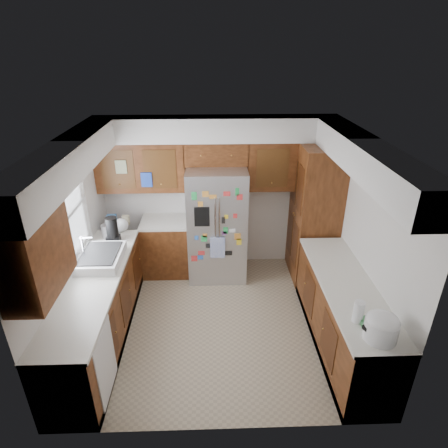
% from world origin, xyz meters
% --- Properties ---
extents(floor, '(3.60, 3.60, 0.00)m').
position_xyz_m(floor, '(0.00, 0.00, 0.00)').
color(floor, tan).
rests_on(floor, ground).
extents(room_shell, '(3.64, 3.24, 2.52)m').
position_xyz_m(room_shell, '(-0.11, 0.36, 1.82)').
color(room_shell, silver).
rests_on(room_shell, ground).
extents(left_counter_run, '(1.36, 3.20, 0.92)m').
position_xyz_m(left_counter_run, '(-1.36, 0.03, 0.43)').
color(left_counter_run, '#3A1D0B').
rests_on(left_counter_run, ground).
extents(right_counter_run, '(0.63, 2.25, 0.92)m').
position_xyz_m(right_counter_run, '(1.50, -0.47, 0.42)').
color(right_counter_run, '#3A1D0B').
rests_on(right_counter_run, ground).
extents(pantry, '(0.60, 0.90, 2.15)m').
position_xyz_m(pantry, '(1.50, 1.15, 1.07)').
color(pantry, '#3A1D0B').
rests_on(pantry, ground).
extents(fridge, '(0.90, 0.79, 1.80)m').
position_xyz_m(fridge, '(-0.00, 1.20, 0.90)').
color(fridge, '#A3A3A8').
rests_on(fridge, ground).
extents(bridge_cabinet, '(0.96, 0.34, 0.35)m').
position_xyz_m(bridge_cabinet, '(0.00, 1.43, 1.98)').
color(bridge_cabinet, '#3A1D0B').
rests_on(bridge_cabinet, fridge).
extents(fridge_top_items, '(0.84, 0.31, 0.27)m').
position_xyz_m(fridge_top_items, '(-0.08, 1.42, 2.27)').
color(fridge_top_items, '#104B98').
rests_on(fridge_top_items, bridge_cabinet).
extents(sink_assembly, '(0.52, 0.70, 0.37)m').
position_xyz_m(sink_assembly, '(-1.50, 0.10, 0.99)').
color(sink_assembly, silver).
rests_on(sink_assembly, left_counter_run).
extents(left_counter_clutter, '(0.35, 0.87, 0.38)m').
position_xyz_m(left_counter_clutter, '(-1.48, 0.82, 1.05)').
color(left_counter_clutter, black).
rests_on(left_counter_clutter, left_counter_run).
extents(rice_cooker, '(0.32, 0.32, 0.28)m').
position_xyz_m(rice_cooker, '(1.50, -1.37, 1.06)').
color(rice_cooker, white).
rests_on(rice_cooker, right_counter_run).
extents(paper_towel, '(0.11, 0.11, 0.24)m').
position_xyz_m(paper_towel, '(1.37, -1.13, 1.04)').
color(paper_towel, white).
rests_on(paper_towel, right_counter_run).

